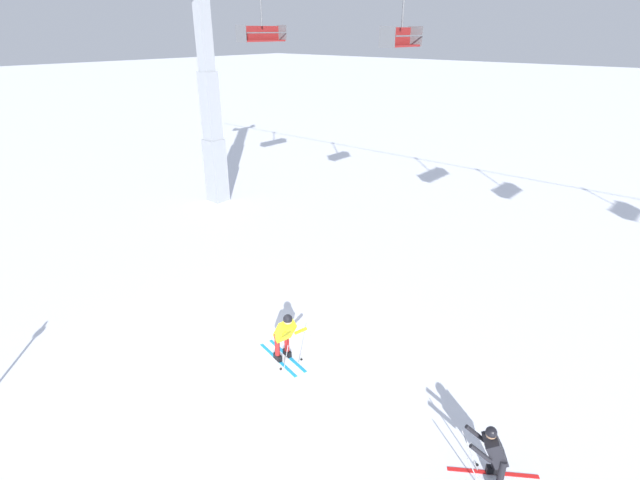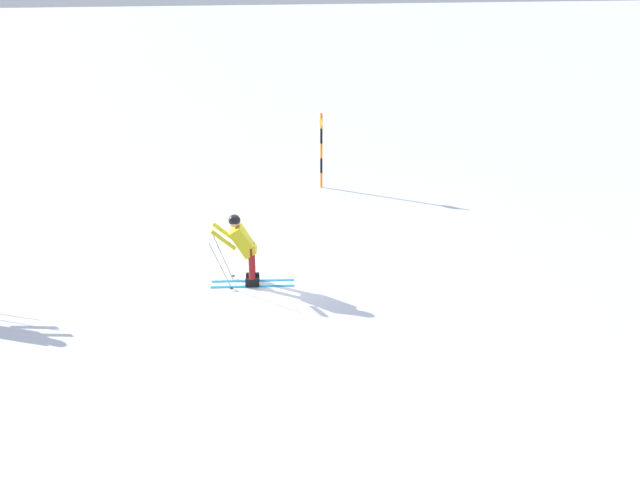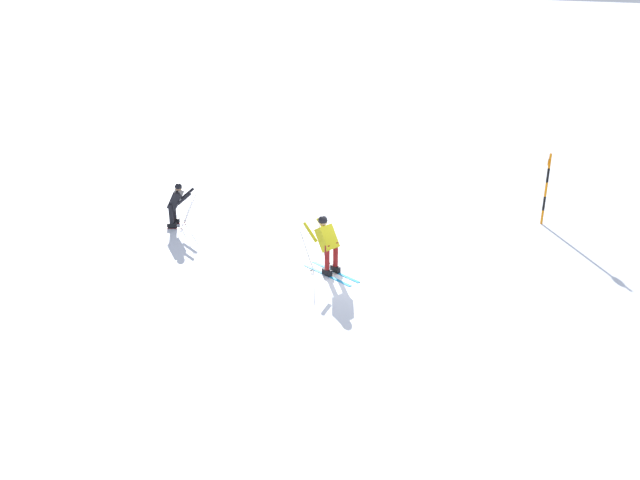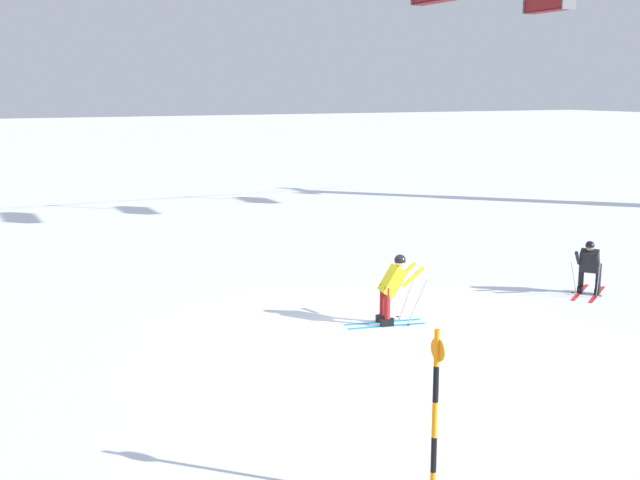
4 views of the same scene
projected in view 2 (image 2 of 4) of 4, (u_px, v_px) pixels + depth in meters
The scene contains 3 objects.
ground_plane at pixel (268, 269), 16.11m from camera, with size 260.00×260.00×0.00m, color white.
skier_carving_main at pixel (243, 244), 15.02m from camera, with size 1.76×0.89×1.65m.
trail_marker_pole at pixel (321, 148), 21.76m from camera, with size 0.07×0.28×2.22m.
Camera 2 is at (2.90, 14.69, 6.10)m, focal length 41.60 mm.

